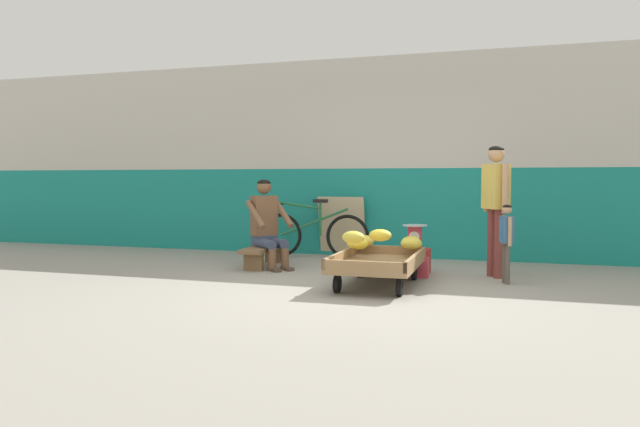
% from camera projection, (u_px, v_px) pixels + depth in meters
% --- Properties ---
extents(ground_plane, '(80.00, 80.00, 0.00)m').
position_uv_depth(ground_plane, '(350.00, 292.00, 6.11)').
color(ground_plane, gray).
extents(back_wall, '(16.00, 0.30, 2.93)m').
position_uv_depth(back_wall, '(402.00, 157.00, 8.89)').
color(back_wall, '#19847A').
rests_on(back_wall, ground).
extents(banana_cart, '(0.86, 1.45, 0.36)m').
position_uv_depth(banana_cart, '(378.00, 264.00, 6.46)').
color(banana_cart, '#99754C').
rests_on(banana_cart, ground).
extents(banana_pile, '(0.85, 1.11, 0.25)m').
position_uv_depth(banana_pile, '(380.00, 240.00, 6.69)').
color(banana_pile, gold).
rests_on(banana_pile, banana_cart).
extents(low_bench, '(0.35, 1.11, 0.27)m').
position_uv_depth(low_bench, '(264.00, 251.00, 7.92)').
color(low_bench, brown).
rests_on(low_bench, ground).
extents(vendor_seated, '(0.73, 0.70, 1.14)m').
position_uv_depth(vendor_seated, '(267.00, 224.00, 7.83)').
color(vendor_seated, brown).
rests_on(vendor_seated, ground).
extents(plastic_crate, '(0.36, 0.28, 0.30)m').
position_uv_depth(plastic_crate, '(415.00, 261.00, 7.35)').
color(plastic_crate, red).
rests_on(plastic_crate, ground).
extents(weighing_scale, '(0.30, 0.30, 0.29)m').
position_uv_depth(weighing_scale, '(415.00, 236.00, 7.33)').
color(weighing_scale, '#28282D').
rests_on(weighing_scale, plastic_crate).
extents(bicycle_near_left, '(1.66, 0.48, 0.86)m').
position_uv_depth(bicycle_near_left, '(314.00, 234.00, 8.80)').
color(bicycle_near_left, black).
rests_on(bicycle_near_left, ground).
extents(sign_board, '(0.70, 0.20, 0.89)m').
position_uv_depth(sign_board, '(342.00, 226.00, 9.01)').
color(sign_board, '#C6B289').
rests_on(sign_board, ground).
extents(customer_adult, '(0.34, 0.43, 1.53)m').
position_uv_depth(customer_adult, '(496.00, 196.00, 7.02)').
color(customer_adult, brown).
rests_on(customer_adult, ground).
extents(customer_child, '(0.16, 0.26, 0.87)m').
position_uv_depth(customer_child, '(507.00, 235.00, 6.60)').
color(customer_child, brown).
rests_on(customer_child, ground).
extents(shopping_bag, '(0.18, 0.12, 0.24)m').
position_uv_depth(shopping_bag, '(421.00, 267.00, 7.02)').
color(shopping_bag, '#D13D4C').
rests_on(shopping_bag, ground).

